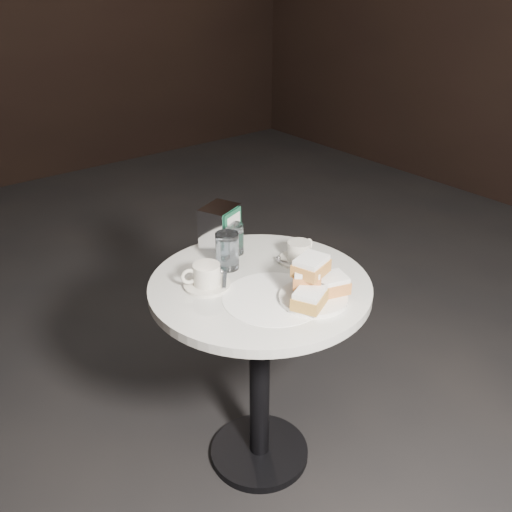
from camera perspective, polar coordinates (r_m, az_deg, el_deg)
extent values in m
plane|color=black|center=(2.26, 0.34, -19.22)|extent=(7.00, 7.00, 0.00)
cylinder|color=black|center=(2.25, 0.34, -18.96)|extent=(0.36, 0.36, 0.03)
cylinder|color=black|center=(2.01, 0.36, -12.07)|extent=(0.07, 0.07, 0.70)
cylinder|color=white|center=(1.80, 0.40, -3.06)|extent=(0.70, 0.70, 0.03)
cylinder|color=white|center=(1.71, 1.79, -4.20)|extent=(0.40, 0.40, 0.00)
cylinder|color=white|center=(1.70, 5.74, -4.21)|extent=(0.23, 0.23, 0.02)
cube|color=#B78538|center=(1.64, 5.38, -4.37)|extent=(0.13, 0.12, 0.04)
cube|color=white|center=(1.63, 5.42, -3.59)|extent=(0.12, 0.11, 0.02)
cube|color=#C97D3D|center=(1.72, 7.40, -2.99)|extent=(0.12, 0.11, 0.04)
cube|color=white|center=(1.70, 7.45, -2.23)|extent=(0.11, 0.10, 0.02)
cube|color=#C0743B|center=(1.69, 5.09, -2.11)|extent=(0.13, 0.13, 0.04)
cube|color=white|center=(1.68, 5.13, -1.33)|extent=(0.12, 0.12, 0.02)
cube|color=#C6843D|center=(1.67, 5.53, -1.21)|extent=(0.12, 0.11, 0.04)
cube|color=white|center=(1.66, 5.57, -0.41)|extent=(0.11, 0.10, 0.02)
cylinder|color=silver|center=(1.77, -4.90, -2.88)|extent=(0.19, 0.19, 0.01)
cylinder|color=silver|center=(1.75, -4.95, -1.82)|extent=(0.11, 0.11, 0.07)
cylinder|color=#9A6A54|center=(1.74, -4.99, -1.05)|extent=(0.10, 0.10, 0.00)
torus|color=silver|center=(1.74, -6.71, -2.05)|extent=(0.05, 0.03, 0.05)
cube|color=silver|center=(1.78, -3.16, -2.42)|extent=(0.07, 0.09, 0.00)
sphere|color=silver|center=(1.82, -3.51, -1.57)|extent=(0.02, 0.02, 0.02)
cylinder|color=white|center=(1.92, 4.27, -0.36)|extent=(0.16, 0.16, 0.01)
cylinder|color=silver|center=(1.90, 4.31, 0.57)|extent=(0.09, 0.09, 0.06)
cylinder|color=#976B52|center=(1.89, 4.34, 1.23)|extent=(0.08, 0.08, 0.00)
torus|color=white|center=(1.94, 5.20, 1.08)|extent=(0.05, 0.02, 0.05)
cube|color=silver|center=(1.88, 3.35, -0.71)|extent=(0.05, 0.09, 0.00)
sphere|color=silver|center=(1.90, 2.25, -0.21)|extent=(0.02, 0.02, 0.02)
cylinder|color=silver|center=(1.85, -2.90, 0.52)|extent=(0.09, 0.09, 0.12)
cylinder|color=silver|center=(1.85, -2.89, 0.39)|extent=(0.08, 0.08, 0.10)
cylinder|color=white|center=(1.94, -2.21, 1.74)|extent=(0.08, 0.08, 0.11)
cylinder|color=white|center=(1.95, -2.20, 1.63)|extent=(0.07, 0.07, 0.09)
cube|color=white|center=(1.99, -3.63, 2.97)|extent=(0.15, 0.14, 0.15)
cube|color=#19593C|center=(1.96, -2.30, 2.79)|extent=(0.09, 0.04, 0.13)
cube|color=white|center=(1.95, -2.23, 3.33)|extent=(0.07, 0.03, 0.06)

